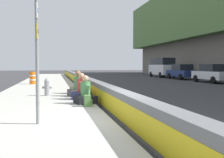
# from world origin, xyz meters

# --- Properties ---
(ground_plane) EXTENTS (160.00, 160.00, 0.00)m
(ground_plane) POSITION_xyz_m (0.00, 0.00, 0.00)
(ground_plane) COLOR #353538
(ground_plane) RESTS_ON ground
(sidewalk_strip) EXTENTS (80.00, 4.40, 0.14)m
(sidewalk_strip) POSITION_xyz_m (0.00, 2.65, 0.07)
(sidewalk_strip) COLOR #B5B2A8
(sidewalk_strip) RESTS_ON ground_plane
(jersey_barrier) EXTENTS (76.00, 0.45, 0.85)m
(jersey_barrier) POSITION_xyz_m (0.00, 0.00, 0.42)
(jersey_barrier) COLOR slate
(jersey_barrier) RESTS_ON ground_plane
(route_sign_post) EXTENTS (0.44, 0.09, 3.60)m
(route_sign_post) POSITION_xyz_m (-0.38, 2.39, 2.23)
(route_sign_post) COLOR gray
(route_sign_post) RESTS_ON sidewalk_strip
(fire_hydrant) EXTENTS (0.26, 0.46, 0.88)m
(fire_hydrant) POSITION_xyz_m (6.18, 2.33, 0.59)
(fire_hydrant) COLOR gray
(fire_hydrant) RESTS_ON sidewalk_strip
(seated_person_foreground) EXTENTS (0.85, 0.93, 1.09)m
(seated_person_foreground) POSITION_xyz_m (3.08, 0.81, 0.48)
(seated_person_foreground) COLOR black
(seated_person_foreground) RESTS_ON sidewalk_strip
(seated_person_middle) EXTENTS (0.83, 0.93, 1.14)m
(seated_person_middle) POSITION_xyz_m (4.47, 0.83, 0.50)
(seated_person_middle) COLOR #23284C
(seated_person_middle) RESTS_ON sidewalk_strip
(seated_person_rear) EXTENTS (0.95, 1.03, 1.19)m
(seated_person_rear) POSITION_xyz_m (5.72, 0.87, 0.51)
(seated_person_rear) COLOR #424247
(seated_person_rear) RESTS_ON sidewalk_strip
(seated_person_far) EXTENTS (0.83, 0.94, 1.22)m
(seated_person_far) POSITION_xyz_m (6.95, 0.76, 0.52)
(seated_person_far) COLOR #706651
(seated_person_far) RESTS_ON sidewalk_strip
(backpack) EXTENTS (0.32, 0.28, 0.40)m
(backpack) POSITION_xyz_m (2.32, 0.82, 0.33)
(backpack) COLOR #4C7A3D
(backpack) RESTS_ON sidewalk_strip
(construction_barrel) EXTENTS (0.54, 0.54, 0.95)m
(construction_barrel) POSITION_xyz_m (14.93, 3.61, 0.62)
(construction_barrel) COLOR orange
(construction_barrel) RESTS_ON sidewalk_strip
(parked_car_fourth) EXTENTS (4.55, 2.06, 1.71)m
(parked_car_fourth) POSITION_xyz_m (15.41, -12.29, 0.86)
(parked_car_fourth) COLOR silver
(parked_car_fourth) RESTS_ON ground_plane
(parked_car_midline) EXTENTS (4.55, 2.05, 1.71)m
(parked_car_midline) POSITION_xyz_m (21.76, -12.31, 0.86)
(parked_car_midline) COLOR navy
(parked_car_midline) RESTS_ON ground_plane
(parked_car_far) EXTENTS (5.15, 2.20, 2.56)m
(parked_car_far) POSITION_xyz_m (27.50, -12.27, 1.35)
(parked_car_far) COLOR silver
(parked_car_far) RESTS_ON ground_plane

